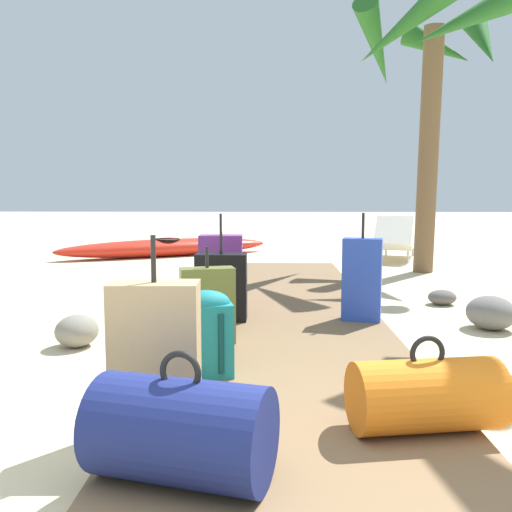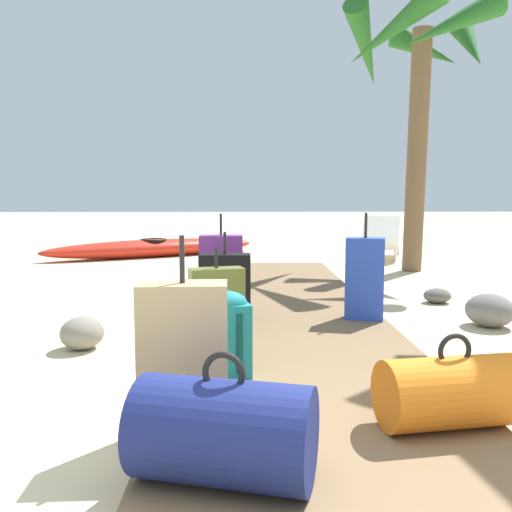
{
  "view_description": "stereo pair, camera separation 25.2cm",
  "coord_description": "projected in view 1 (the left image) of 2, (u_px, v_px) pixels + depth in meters",
  "views": [
    {
      "loc": [
        -0.14,
        -1.35,
        1.15
      ],
      "look_at": [
        -0.27,
        3.92,
        0.55
      ],
      "focal_mm": 38.81,
      "sensor_mm": 36.0,
      "label": 1
    },
    {
      "loc": [
        -0.39,
        -1.35,
        1.15
      ],
      "look_at": [
        -0.27,
        3.92,
        0.55
      ],
      "focal_mm": 38.81,
      "sensor_mm": 36.0,
      "label": 2
    }
  ],
  "objects": [
    {
      "name": "backpack_teal",
      "position": [
        206.0,
        331.0,
        3.23
      ],
      "size": [
        0.35,
        0.28,
        0.51
      ],
      "color": "#197A7F",
      "rests_on": "boardwalk"
    },
    {
      "name": "kayak",
      "position": [
        167.0,
        247.0,
        10.14
      ],
      "size": [
        3.81,
        2.43,
        0.33
      ],
      "color": "red",
      "rests_on": "ground"
    },
    {
      "name": "rock_left_mid",
      "position": [
        172.0,
        294.0,
        5.68
      ],
      "size": [
        0.5,
        0.49,
        0.23
      ],
      "primitive_type": "ellipsoid",
      "rotation": [
        0.0,
        0.0,
        0.6
      ],
      "color": "gray",
      "rests_on": "ground"
    },
    {
      "name": "boardwalk",
      "position": [
        285.0,
        316.0,
        5.0
      ],
      "size": [
        1.64,
        7.13,
        0.08
      ],
      "primitive_type": "cube",
      "color": "brown",
      "rests_on": "ground"
    },
    {
      "name": "rock_right_near",
      "position": [
        442.0,
        297.0,
        5.73
      ],
      "size": [
        0.37,
        0.35,
        0.15
      ],
      "primitive_type": "ellipsoid",
      "rotation": [
        0.0,
        0.0,
        0.36
      ],
      "color": "#5B5651",
      "rests_on": "ground"
    },
    {
      "name": "suitcase_purple",
      "position": [
        221.0,
        270.0,
        5.28
      ],
      "size": [
        0.41,
        0.24,
        0.88
      ],
      "color": "#6B2D84",
      "rests_on": "boardwalk"
    },
    {
      "name": "suitcase_black",
      "position": [
        221.0,
        287.0,
        4.65
      ],
      "size": [
        0.43,
        0.2,
        0.75
      ],
      "color": "black",
      "rests_on": "boardwalk"
    },
    {
      "name": "suitcase_blue",
      "position": [
        362.0,
        279.0,
        4.65
      ],
      "size": [
        0.35,
        0.25,
        0.91
      ],
      "color": "#2847B7",
      "rests_on": "boardwalk"
    },
    {
      "name": "duffel_bag_navy",
      "position": [
        181.0,
        431.0,
        2.05
      ],
      "size": [
        0.73,
        0.55,
        0.5
      ],
      "color": "navy",
      "rests_on": "boardwalk"
    },
    {
      "name": "ground_plane",
      "position": [
        287.0,
        342.0,
        4.3
      ],
      "size": [
        60.0,
        60.0,
        0.0
      ],
      "primitive_type": "plane",
      "color": "beige"
    },
    {
      "name": "rock_left_near",
      "position": [
        77.0,
        331.0,
        4.15
      ],
      "size": [
        0.37,
        0.4,
        0.24
      ],
      "primitive_type": "ellipsoid",
      "rotation": [
        0.0,
        0.0,
        2.94
      ],
      "color": "gray",
      "rests_on": "ground"
    },
    {
      "name": "suitcase_tan",
      "position": [
        155.0,
        352.0,
        2.57
      ],
      "size": [
        0.41,
        0.22,
        0.88
      ],
      "color": "tan",
      "rests_on": "boardwalk"
    },
    {
      "name": "rock_right_mid",
      "position": [
        491.0,
        313.0,
        4.68
      ],
      "size": [
        0.46,
        0.49,
        0.29
      ],
      "primitive_type": "ellipsoid",
      "rotation": [
        0.0,
        0.0,
        0.17
      ],
      "color": "slate",
      "rests_on": "ground"
    },
    {
      "name": "duffel_bag_orange",
      "position": [
        426.0,
        395.0,
        2.49
      ],
      "size": [
        0.71,
        0.43,
        0.44
      ],
      "color": "orange",
      "rests_on": "boardwalk"
    },
    {
      "name": "suitcase_olive",
      "position": [
        207.0,
        305.0,
        3.95
      ],
      "size": [
        0.41,
        0.26,
        0.7
      ],
      "color": "olive",
      "rests_on": "boardwalk"
    },
    {
      "name": "palm_tree_far_right",
      "position": [
        430.0,
        64.0,
        7.6
      ],
      "size": [
        2.13,
        2.26,
        3.84
      ],
      "color": "brown",
      "rests_on": "ground"
    },
    {
      "name": "lounge_chair",
      "position": [
        396.0,
        241.0,
        9.54
      ],
      "size": [
        1.05,
        1.66,
        0.78
      ],
      "color": "white",
      "rests_on": "ground"
    }
  ]
}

